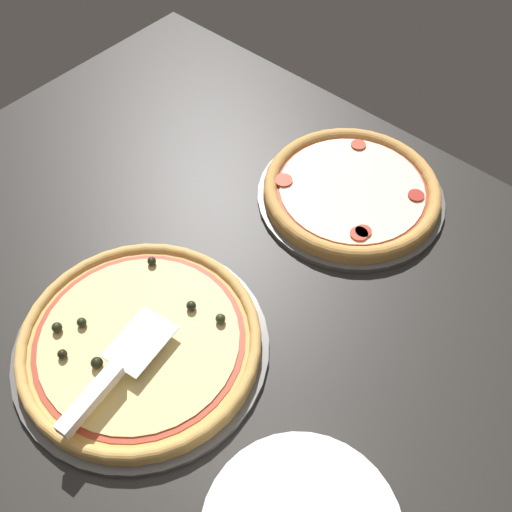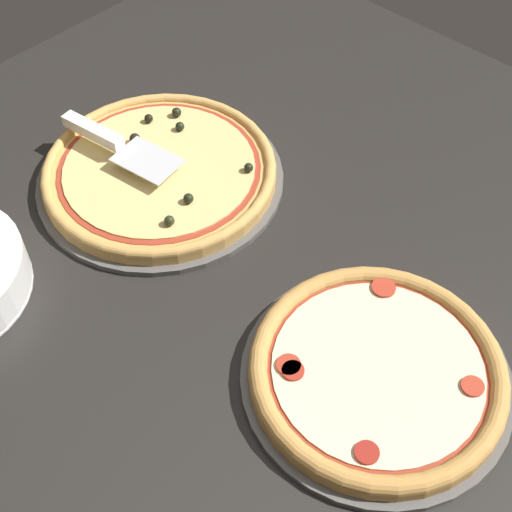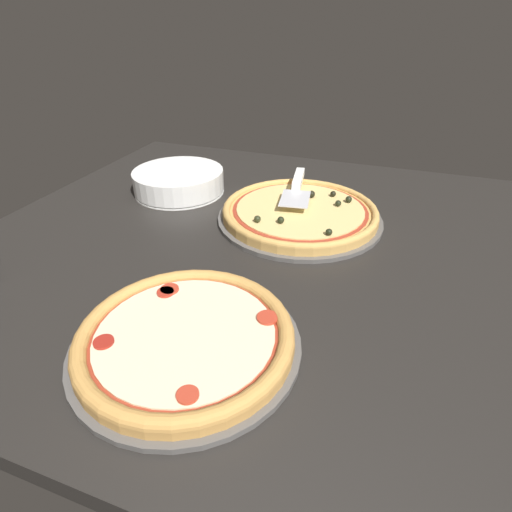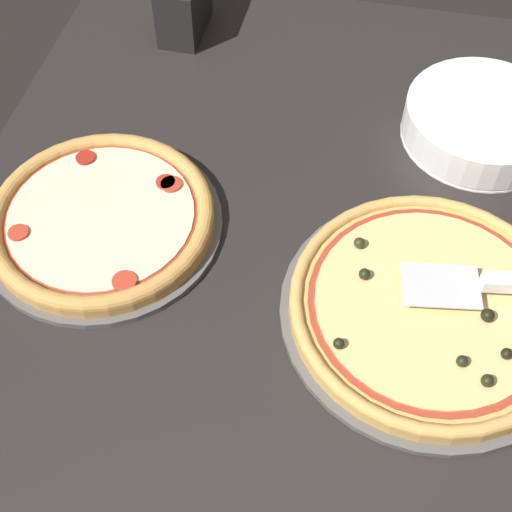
# 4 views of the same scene
# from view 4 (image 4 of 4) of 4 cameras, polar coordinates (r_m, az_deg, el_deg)

# --- Properties ---
(ground_plane) EXTENTS (1.37, 1.18, 0.04)m
(ground_plane) POSITION_cam_4_polar(r_m,az_deg,el_deg) (1.01, 6.40, -3.29)
(ground_plane) COLOR black
(pizza_pan_front) EXTENTS (0.40, 0.40, 0.01)m
(pizza_pan_front) POSITION_cam_4_polar(r_m,az_deg,el_deg) (0.99, 13.38, -4.43)
(pizza_pan_front) COLOR #565451
(pizza_pan_front) RESTS_ON ground_plane
(pizza_front) EXTENTS (0.38, 0.38, 0.04)m
(pizza_front) POSITION_cam_4_polar(r_m,az_deg,el_deg) (0.97, 13.59, -3.84)
(pizza_front) COLOR tan
(pizza_front) RESTS_ON pizza_pan_front
(pizza_pan_back) EXTENTS (0.35, 0.35, 0.01)m
(pizza_pan_back) POSITION_cam_4_polar(r_m,az_deg,el_deg) (1.08, -12.26, 2.49)
(pizza_pan_back) COLOR #565451
(pizza_pan_back) RESTS_ON ground_plane
(pizza_back) EXTENTS (0.33, 0.33, 0.03)m
(pizza_back) POSITION_cam_4_polar(r_m,az_deg,el_deg) (1.06, -12.42, 3.10)
(pizza_back) COLOR #C68E47
(pizza_back) RESTS_ON pizza_pan_back
(serving_spatula) EXTENTS (0.08, 0.22, 0.02)m
(serving_spatula) POSITION_cam_4_polar(r_m,az_deg,el_deg) (0.98, 19.20, -2.05)
(serving_spatula) COLOR silver
(serving_spatula) RESTS_ON pizza_front
(plate_stack) EXTENTS (0.25, 0.25, 0.06)m
(plate_stack) POSITION_cam_4_polar(r_m,az_deg,el_deg) (1.22, 17.46, 10.18)
(plate_stack) COLOR white
(plate_stack) RESTS_ON ground_plane
(napkin_holder) EXTENTS (0.13, 0.07, 0.12)m
(napkin_holder) POSITION_cam_4_polar(r_m,az_deg,el_deg) (1.38, -5.96, 19.44)
(napkin_holder) COLOR black
(napkin_holder) RESTS_ON ground_plane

